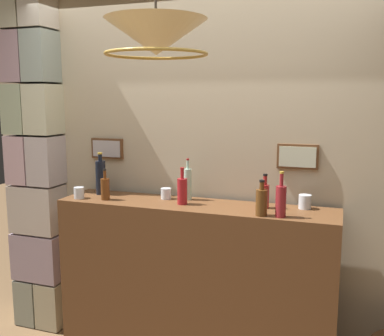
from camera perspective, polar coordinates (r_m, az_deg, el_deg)
name	(u,v)px	position (r m, az deg, el deg)	size (l,w,h in m)	color
panelled_rear_partition	(207,151)	(3.13, 1.96, 2.21)	(3.52, 0.15, 2.79)	#BCAD8E
stone_pillar	(37,159)	(3.67, -19.34, 1.05)	(0.42, 0.29, 2.72)	gray
bar_shelf_unit	(194,286)	(3.11, 0.31, -15.02)	(1.86, 0.40, 1.15)	brown
liquor_bottle_brandy	(182,190)	(2.91, -1.27, -2.91)	(0.07, 0.07, 0.25)	#A61C22
liquor_bottle_scotch	(101,177)	(3.27, -11.71, -1.11)	(0.07, 0.07, 0.31)	black
liquor_bottle_rum	(105,188)	(3.09, -11.15, -2.60)	(0.06, 0.06, 0.22)	brown
liquor_bottle_vodka	(281,200)	(2.65, 11.41, -4.13)	(0.06, 0.06, 0.27)	maroon
liquor_bottle_bourbon	(188,184)	(3.03, -0.56, -2.02)	(0.05, 0.05, 0.29)	#B0D7C1
liquor_bottle_port	(265,195)	(2.85, 9.39, -3.44)	(0.06, 0.06, 0.22)	maroon
liquor_bottle_whiskey	(261,202)	(2.66, 8.97, -4.31)	(0.07, 0.07, 0.22)	#5A3515
glass_tumbler_rocks	(305,202)	(2.89, 14.39, -4.25)	(0.08, 0.08, 0.09)	silver
glass_tumbler_highball	(79,193)	(3.18, -14.39, -3.12)	(0.07, 0.07, 0.08)	silver
glass_tumbler_shot	(166,194)	(3.07, -3.38, -3.31)	(0.07, 0.07, 0.08)	silver
pendant_lamp	(156,39)	(2.19, -4.66, 16.32)	(0.50, 0.50, 0.53)	beige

